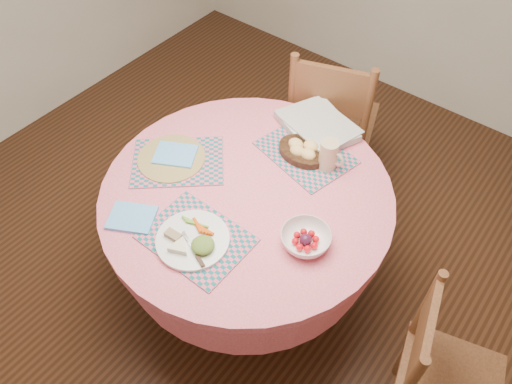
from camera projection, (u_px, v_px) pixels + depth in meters
ground at (249, 283)px, 2.66m from camera, size 4.00×4.00×0.00m
dining_table at (247, 219)px, 2.24m from camera, size 1.24×1.24×0.75m
chair_right at (438, 376)px, 1.88m from camera, size 0.47×0.49×0.86m
chair_back at (330, 122)px, 2.73m from camera, size 0.58×0.57×1.00m
placemat_front at (196, 238)px, 1.93m from camera, size 0.40×0.30×0.01m
placemat_left at (178, 162)px, 2.20m from camera, size 0.50×0.49×0.01m
placemat_back at (306, 153)px, 2.24m from camera, size 0.46×0.38×0.01m
wicker_trivet at (172, 158)px, 2.21m from camera, size 0.30×0.30×0.01m
napkin_near at (132, 218)px, 1.99m from camera, size 0.22×0.21×0.01m
napkin_far at (175, 155)px, 2.21m from camera, size 0.22×0.21×0.01m
dinner_plate at (193, 240)px, 1.90m from camera, size 0.29×0.29×0.05m
bread_bowl at (303, 150)px, 2.20m from camera, size 0.23×0.23×0.08m
latte_mug at (329, 155)px, 2.12m from camera, size 0.12×0.08×0.14m
fruit_bowl at (306, 239)px, 1.90m from camera, size 0.24×0.24×0.06m
newspaper_stack at (317, 126)px, 2.32m from camera, size 0.42×0.39×0.04m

